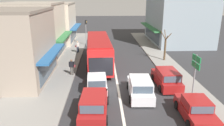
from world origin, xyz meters
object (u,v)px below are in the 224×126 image
Objects in this scene: hatchback_queue_gap_filler at (97,84)px; pedestrian_with_handbag_near at (77,46)px; street_tree_right at (165,47)px; wagon_behind_bus_near at (94,105)px; parked_sedan_kerb_front at (196,109)px; traffic_light_downstreet at (86,28)px; city_bus at (99,50)px; parked_wagon_kerb_second at (167,78)px; directional_road_sign at (196,66)px; wagon_adjacent_lane_trail at (140,88)px; pedestrian_browsing_midblock at (72,66)px.

pedestrian_with_handbag_near reaches higher than hatchback_queue_gap_filler.
wagon_behind_bus_near is at bearing -123.56° from street_tree_right.
street_tree_right is (1.62, 13.41, 1.10)m from parked_sedan_kerb_front.
traffic_light_downstreet reaches higher than parked_sedan_kerb_front.
traffic_light_downstreet reaches higher than wagon_behind_bus_near.
parked_wagon_kerb_second is at bearing -46.29° from city_bus.
hatchback_queue_gap_filler is 6.36m from parked_wagon_kerb_second.
wagon_behind_bus_near is 1.27× the size of directional_road_sign.
city_bus is at bearing -61.13° from pedestrian_with_handbag_near.
traffic_light_downstreet is at bearing 101.73° from city_bus.
street_tree_right is at bearing 56.44° from wagon_behind_bus_near.
pedestrian_with_handbag_near is (-6.54, 14.03, 0.32)m from wagon_adjacent_lane_trail.
traffic_light_downstreet is at bearing 96.69° from hatchback_queue_gap_filler.
traffic_light_downstreet is (-8.76, 22.43, 2.19)m from parked_sedan_kerb_front.
directional_road_sign is 0.94× the size of street_tree_right.
city_bus is at bearing 118.77° from parked_sedan_kerb_front.
parked_sedan_kerb_front is 5.52m from parked_wagon_kerb_second.
wagon_adjacent_lane_trail is at bearing -65.00° from pedestrian_with_handbag_near.
city_bus is at bearing 89.16° from wagon_behind_bus_near.
city_bus is 6.73× the size of pedestrian_browsing_midblock.
street_tree_right is (4.73, 9.88, 1.02)m from wagon_adjacent_lane_trail.
wagon_adjacent_lane_trail is 1.01× the size of parked_wagon_kerb_second.
city_bus reaches higher than wagon_behind_bus_near.
parked_wagon_kerb_second is at bearing -18.27° from pedestrian_browsing_midblock.
street_tree_right reaches higher than parked_sedan_kerb_front.
street_tree_right is at bearing 24.59° from pedestrian_browsing_midblock.
hatchback_queue_gap_filler is 3.65m from wagon_adjacent_lane_trail.
wagon_adjacent_lane_trail is at bearing 37.00° from wagon_behind_bus_near.
parked_sedan_kerb_front is at bearing -6.64° from wagon_behind_bus_near.
city_bus is 6.40m from pedestrian_with_handbag_near.
city_bus is 8.33m from street_tree_right.
wagon_behind_bus_near is 21.84m from traffic_light_downstreet.
traffic_light_downstreet is 5.26m from pedestrian_with_handbag_near.
pedestrian_with_handbag_near is (-2.90, 16.78, 0.32)m from wagon_behind_bus_near.
pedestrian_with_handbag_near is at bearing 118.80° from parked_sedan_kerb_front.
street_tree_right is (0.58, 10.38, -0.94)m from directional_road_sign.
street_tree_right reaches higher than parked_wagon_kerb_second.
wagon_adjacent_lane_trail is 15.49m from pedestrian_with_handbag_near.
hatchback_queue_gap_filler is 8.06m from directional_road_sign.
wagon_adjacent_lane_trail is at bearing -14.72° from hatchback_queue_gap_filler.
parked_sedan_kerb_front is 2.61× the size of pedestrian_with_handbag_near.
pedestrian_browsing_midblock is (-6.14, 4.90, 0.32)m from wagon_adjacent_lane_trail.
parked_sedan_kerb_front is at bearing -96.88° from street_tree_right.
parked_sedan_kerb_front is (3.11, -3.53, -0.08)m from wagon_adjacent_lane_trail.
parked_sedan_kerb_front is 2.61× the size of pedestrian_browsing_midblock.
parked_wagon_kerb_second is 9.35m from pedestrian_browsing_midblock.
pedestrian_browsing_midblock reaches higher than parked_sedan_kerb_front.
wagon_behind_bus_near is at bearing 173.36° from parked_sedan_kerb_front.
hatchback_queue_gap_filler is at bearing 146.15° from parked_sedan_kerb_front.
pedestrian_with_handbag_near is (-9.66, 17.57, 0.40)m from parked_sedan_kerb_front.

